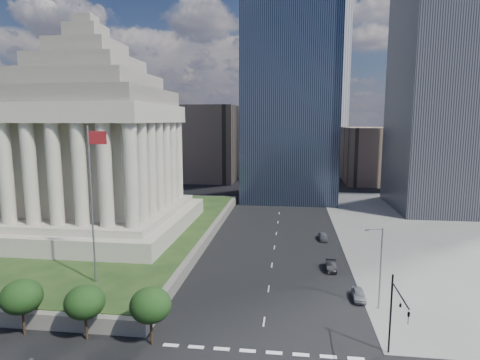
% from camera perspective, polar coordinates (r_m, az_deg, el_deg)
% --- Properties ---
extents(ground, '(500.00, 500.00, 0.00)m').
position_cam_1_polar(ground, '(124.42, 5.98, -2.00)').
color(ground, black).
rests_on(ground, ground).
extents(plaza_terrace, '(66.00, 70.00, 1.80)m').
position_cam_1_polar(plaza_terrace, '(89.31, -25.40, -6.36)').
color(plaza_terrace, slate).
rests_on(plaza_terrace, ground).
extents(plaza_lawn, '(64.00, 68.00, 0.10)m').
position_cam_1_polar(plaza_lawn, '(89.09, -25.44, -5.77)').
color(plaza_lawn, '#1D3415').
rests_on(plaza_lawn, plaza_terrace).
extents(war_memorial, '(34.00, 34.00, 39.00)m').
position_cam_1_polar(war_memorial, '(79.36, -20.38, 7.16)').
color(war_memorial, '#A89E8C').
rests_on(war_memorial, plaza_lawn).
extents(flagpole, '(2.52, 0.24, 20.00)m').
position_cam_1_polar(flagpole, '(53.28, -20.25, -2.19)').
color(flagpole, slate).
rests_on(flagpole, plaza_lawn).
extents(midrise_glass, '(26.00, 26.00, 60.00)m').
position_cam_1_polar(midrise_glass, '(117.59, 7.14, 12.06)').
color(midrise_glass, black).
rests_on(midrise_glass, ground).
extents(highrise_ne, '(26.00, 28.00, 100.00)m').
position_cam_1_polar(highrise_ne, '(117.57, 28.68, 21.00)').
color(highrise_ne, black).
rests_on(highrise_ne, ground).
extents(building_filler_ne, '(20.00, 30.00, 20.00)m').
position_cam_1_polar(building_filler_ne, '(155.63, 18.20, 3.43)').
color(building_filler_ne, brown).
rests_on(building_filler_ne, ground).
extents(building_filler_nw, '(24.00, 30.00, 28.00)m').
position_cam_1_polar(building_filler_nw, '(156.05, -4.79, 5.31)').
color(building_filler_nw, brown).
rests_on(building_filler_nw, ground).
extents(traffic_signal_ne, '(0.30, 5.74, 8.00)m').
position_cam_1_polar(traffic_signal_ne, '(41.12, 21.32, -16.91)').
color(traffic_signal_ne, black).
rests_on(traffic_signal_ne, ground).
extents(street_lamp_north, '(2.13, 0.22, 10.00)m').
position_cam_1_polar(street_lamp_north, '(51.34, 19.20, -11.14)').
color(street_lamp_north, slate).
rests_on(street_lamp_north, ground).
extents(parked_sedan_near, '(1.67, 3.99, 1.35)m').
position_cam_1_polar(parked_sedan_near, '(54.85, 16.52, -15.32)').
color(parked_sedan_near, '#93969B').
rests_on(parked_sedan_near, ground).
extents(parked_sedan_mid, '(1.60, 4.32, 1.41)m').
position_cam_1_polar(parked_sedan_mid, '(63.60, 12.83, -11.78)').
color(parked_sedan_mid, black).
rests_on(parked_sedan_mid, ground).
extents(parked_sedan_far, '(4.21, 1.88, 1.41)m').
position_cam_1_polar(parked_sedan_far, '(78.45, 11.75, -7.84)').
color(parked_sedan_far, '#5C5E64').
rests_on(parked_sedan_far, ground).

